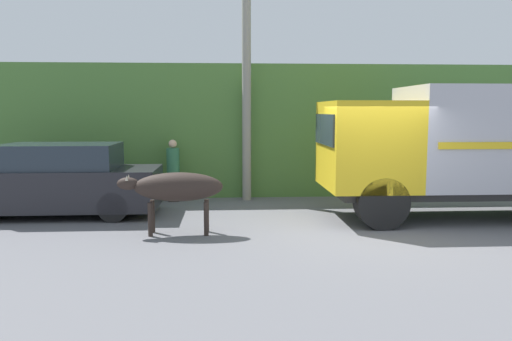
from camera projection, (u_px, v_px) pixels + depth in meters
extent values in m
plane|color=slate|center=(373.00, 231.00, 10.01)|extent=(60.00, 60.00, 0.00)
cube|color=#4C7A38|center=(314.00, 128.00, 16.58)|extent=(32.00, 5.43, 3.69)
cube|color=#99ADB7|center=(201.00, 143.00, 15.23)|extent=(4.07, 2.40, 2.90)
cube|color=#4C4742|center=(201.00, 92.00, 15.05)|extent=(4.37, 2.70, 0.16)
cube|color=#2D2D2D|center=(459.00, 191.00, 11.21)|extent=(5.63, 1.79, 0.18)
cube|color=gold|center=(366.00, 145.00, 10.96)|extent=(1.84, 2.24, 1.90)
cube|color=#232D38|center=(324.00, 129.00, 10.86)|extent=(0.04, 1.90, 0.66)
cube|color=#ADADB7|center=(501.00, 137.00, 11.13)|extent=(4.28, 2.24, 2.23)
cylinder|color=black|center=(381.00, 203.00, 10.24)|extent=(1.08, 0.49, 1.08)
ellipsoid|color=#2D231E|center=(178.00, 187.00, 9.71)|extent=(1.73, 0.56, 0.56)
ellipsoid|color=#2D231E|center=(128.00, 184.00, 9.64)|extent=(0.42, 0.24, 0.24)
cone|color=#B7AD93|center=(127.00, 178.00, 9.53)|extent=(0.06, 0.06, 0.11)
cone|color=#B7AD93|center=(129.00, 177.00, 9.72)|extent=(0.06, 0.06, 0.11)
cylinder|color=#2D231E|center=(150.00, 220.00, 9.59)|extent=(0.09, 0.09, 0.66)
cylinder|color=#2D231E|center=(153.00, 216.00, 9.90)|extent=(0.09, 0.09, 0.66)
cylinder|color=#2D231E|center=(206.00, 219.00, 9.66)|extent=(0.09, 0.09, 0.66)
cylinder|color=#2D231E|center=(207.00, 216.00, 9.96)|extent=(0.09, 0.09, 0.66)
cube|color=#232328|center=(57.00, 188.00, 11.47)|extent=(4.63, 1.72, 0.92)
cube|color=#232D38|center=(60.00, 156.00, 11.38)|extent=(2.55, 1.59, 0.57)
cylinder|color=black|center=(114.00, 207.00, 10.87)|extent=(0.66, 0.28, 0.66)
cube|color=#38332D|center=(174.00, 187.00, 13.31)|extent=(0.30, 0.21, 0.77)
cylinder|color=#33724C|center=(173.00, 161.00, 13.22)|extent=(0.37, 0.37, 0.67)
sphere|color=#DBB28E|center=(173.00, 144.00, 13.17)|extent=(0.22, 0.22, 0.22)
cylinder|color=gray|center=(247.00, 79.00, 13.22)|extent=(0.24, 0.24, 6.51)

